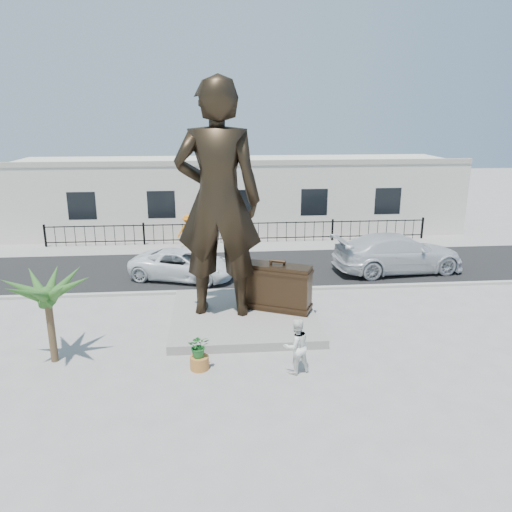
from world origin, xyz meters
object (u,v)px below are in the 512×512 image
at_px(tourist, 296,346).
at_px(car_white, 183,265).
at_px(statue, 218,201).
at_px(suitcase, 277,287).

distance_m(tourist, car_white, 9.68).
bearing_deg(car_white, statue, -143.66).
height_order(suitcase, car_white, suitcase).
distance_m(suitcase, tourist, 4.17).
xyz_separation_m(statue, tourist, (2.13, -4.14, -3.58)).
relative_size(statue, car_white, 1.72).
bearing_deg(suitcase, tourist, -65.06).
distance_m(statue, tourist, 5.87).
relative_size(statue, tourist, 4.89).
xyz_separation_m(tourist, car_white, (-3.72, 8.94, -0.17)).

